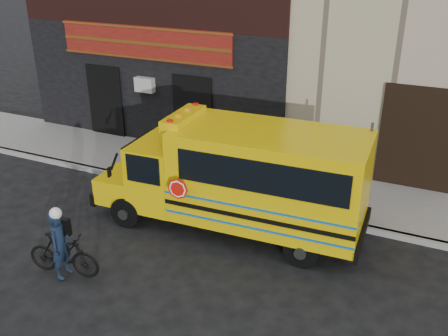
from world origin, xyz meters
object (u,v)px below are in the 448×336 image
object	(u,v)px
sign_pole	(366,175)
bicycle	(63,254)
cyclist	(61,246)
school_bus	(243,176)

from	to	relation	value
sign_pole	bicycle	distance (m)	7.20
cyclist	sign_pole	bearing A→B (deg)	-57.47
school_bus	cyclist	size ratio (longest dim) A/B	4.49
school_bus	sign_pole	bearing A→B (deg)	20.83
bicycle	school_bus	bearing A→B (deg)	-49.70
bicycle	cyclist	world-z (taller)	cyclist
sign_pole	bicycle	size ratio (longest dim) A/B	1.75
school_bus	bicycle	size ratio (longest dim) A/B	4.14
school_bus	sign_pole	distance (m)	2.94
school_bus	sign_pole	xyz separation A→B (m)	(2.74, 1.04, 0.12)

